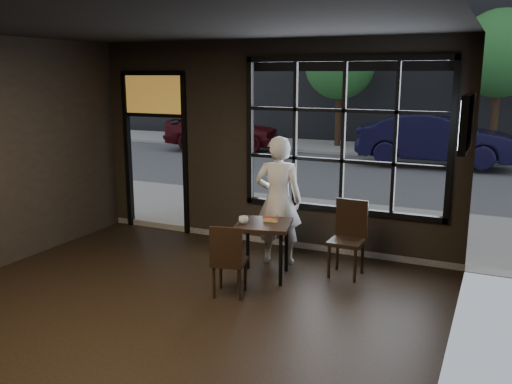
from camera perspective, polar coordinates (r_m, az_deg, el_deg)
The scene contains 17 objects.
floor at distance 6.00m, azimuth -12.82°, elevation -14.73°, with size 6.00×7.00×0.02m, color black.
ceiling at distance 5.38m, azimuth -14.52°, elevation 17.54°, with size 6.00×7.00×0.02m, color black.
wall_right at distance 4.33m, azimuth 19.40°, elevation -2.92°, with size 0.04×7.00×3.20m, color black.
window_frame at distance 8.02m, azimuth 9.17°, elevation 5.83°, with size 3.06×0.12×2.28m, color black.
stained_transom at distance 9.42m, azimuth -10.71°, elevation 10.08°, with size 1.20×0.06×0.70m, color orange.
street_asphalt at distance 28.51m, azimuth 18.06°, elevation 6.29°, with size 60.00×41.00×0.04m, color #545456.
cafe_table at distance 7.29m, azimuth 0.80°, elevation -6.11°, with size 0.70×0.70×0.76m, color black.
chair_near at distance 6.71m, azimuth -2.79°, elevation -7.07°, with size 0.40×0.40×0.92m, color black.
chair_window at distance 7.40m, azimuth 9.52°, elevation -4.95°, with size 0.44×0.44×1.02m, color black.
man at distance 7.72m, azimuth 2.37°, elevation -0.88°, with size 0.67×0.44×1.85m, color silver.
hotdog at distance 7.23m, azimuth 1.54°, elevation -2.90°, with size 0.20×0.08×0.06m, color tan, non-canonical shape.
cup at distance 7.13m, azimuth -1.33°, elevation -2.97°, with size 0.12×0.12×0.10m, color silver.
tv at distance 6.78m, azimuth 21.35°, elevation 6.83°, with size 0.13×1.11×0.65m, color black.
navy_car at distance 16.70m, azimuth 18.42°, elevation 5.35°, with size 1.56×4.46×1.47m, color black.
maroon_car at distance 19.25m, azimuth -3.59°, elevation 6.65°, with size 1.62×4.02×1.37m, color #420B11.
tree_left at distance 20.07m, azimuth 8.81°, elevation 13.13°, with size 2.51×2.51×4.28m.
tree_right at distance 19.02m, azimuth 24.33°, elevation 13.09°, with size 2.74×2.74×4.67m.
Camera 1 is at (3.35, -4.18, 2.69)m, focal length 38.00 mm.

